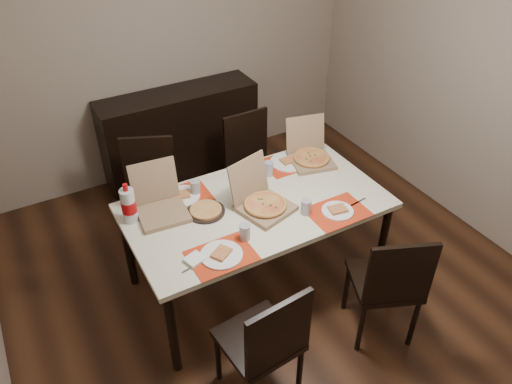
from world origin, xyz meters
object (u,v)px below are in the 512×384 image
Objects in this scene: dining_table at (256,211)px; chair_far_right at (252,161)px; pizza_box_center at (262,202)px; soda_bottle at (129,206)px; sideboard at (181,135)px; dip_bowl at (245,185)px; chair_near_right at (389,282)px; chair_near_left at (266,342)px; chair_far_left at (151,190)px.

chair_far_right is at bearing 62.52° from dining_table.
soda_bottle is (-0.83, 0.31, 0.07)m from pizza_box_center.
pizza_box_center is at bearing -79.17° from dining_table.
sideboard is 3.41× the size of pizza_box_center.
sideboard is 1.47m from dip_bowl.
chair_near_right is 1.00× the size of chair_far_right.
chair_near_right is at bearing 0.42° from chair_near_left.
pizza_box_center is (-0.08, -1.72, 0.35)m from sideboard.
dip_bowl is 0.42× the size of soda_bottle.
chair_near_left is 0.97m from pizza_box_center.
dip_bowl is (0.46, 1.10, 0.25)m from chair_near_left.
pizza_box_center is 0.28m from dip_bowl.
chair_far_left is 1.09m from pizza_box_center.
soda_bottle reaches higher than dining_table.
chair_near_left and chair_far_left have the same top height.
soda_bottle is at bearing 159.35° from pizza_box_center.
dip_bowl is (0.02, 0.28, -0.04)m from pizza_box_center.
chair_near_right is at bearing -59.43° from pizza_box_center.
chair_far_left is 0.92m from chair_far_right.
chair_near_left is at bearing -179.58° from chair_near_right.
chair_far_left is (-0.59, -0.80, 0.06)m from sideboard.
chair_near_right is (0.92, 0.01, 0.00)m from chair_near_left.
soda_bottle is (-1.24, -0.57, 0.36)m from chair_far_right.
chair_far_left reaches higher than dip_bowl.
dip_bowl reaches higher than dining_table.
dining_table is at bearing 63.84° from chair_near_left.
sideboard is at bearing 87.74° from dip_bowl.
sideboard is 1.61× the size of chair_far_left.
chair_far_right is at bearing 24.61° from soda_bottle.
chair_near_left is at bearing -112.89° from dip_bowl.
sideboard is at bearing 78.39° from chair_near_left.
chair_near_right is 7.58× the size of dip_bowl.
dip_bowl is at bearing 112.79° from chair_near_right.
chair_near_right is (0.40, -2.53, 0.06)m from sideboard.
chair_far_left is at bearing 177.99° from chair_far_right.
chair_near_left is at bearing -71.23° from soda_bottle.
sideboard is at bearing 111.89° from chair_far_right.
chair_near_left is 1.90m from chair_far_right.
dining_table is at bearing 100.83° from pizza_box_center.
pizza_box_center reaches higher than chair_far_left.
chair_far_right reaches higher than dining_table.
chair_far_right is (0.92, -0.03, 0.00)m from chair_far_left.
chair_near_right is 1.00× the size of chair_far_left.
chair_near_left is 2.12× the size of pizza_box_center.
chair_near_right is at bearing -60.68° from dining_table.
chair_near_right is at bearing -67.21° from dip_bowl.
chair_far_left is 3.16× the size of soda_bottle.
sideboard is 2.59m from chair_near_left.
chair_far_left is (-0.07, 1.73, 0.00)m from chair_near_left.
dip_bowl is at bearing -49.93° from chair_far_left.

